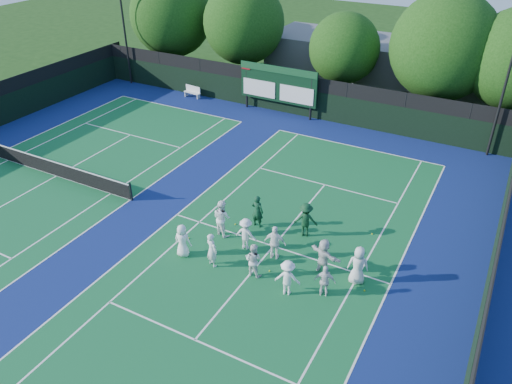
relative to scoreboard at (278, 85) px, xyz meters
The scene contains 32 objects.
ground 17.23m from the scoreboard, 65.78° to the right, with size 120.00×120.00×0.00m, color #183C10.
court_apron 14.78m from the scoreboard, 86.03° to the right, with size 34.00×32.00×0.01m, color navy.
near_court 16.33m from the scoreboard, 64.32° to the right, with size 11.05×23.85×0.01m.
left_court 16.32m from the scoreboard, 115.60° to the right, with size 11.05×23.85×0.01m.
back_fence 1.38m from the scoreboard, 22.25° to the left, with size 34.00×0.08×3.00m.
divider_fence_right 21.68m from the scoreboard, 42.33° to the right, with size 0.08×32.00×3.00m.
scoreboard is the anchor object (origin of this frame).
clubhouse 9.80m from the scoreboard, 59.22° to the left, with size 18.00×6.00×4.00m, color #5D5D62.
light_pole_left 14.58m from the scoreboard, behind, with size 1.20×0.30×10.12m.
tennis_net 16.26m from the scoreboard, 115.60° to the right, with size 11.30×0.10×1.10m.
bench 7.59m from the scoreboard, behind, with size 1.50×0.58×0.93m.
tree_a 12.86m from the scoreboard, 161.49° to the left, with size 6.92×6.92×8.58m.
tree_b 6.90m from the scoreboard, 140.53° to the left, with size 6.40×6.40×8.41m.
tree_c 5.69m from the scoreboard, 48.40° to the left, with size 5.14×5.14×6.86m.
tree_d 11.52m from the scoreboard, 20.98° to the left, with size 7.13×7.13×8.84m.
tennis_ball_0 16.44m from the scoreboard, 78.57° to the right, with size 0.07×0.07×0.07m, color #BDD018.
tennis_ball_1 15.90m from the scoreboard, 46.95° to the right, with size 0.07×0.07×0.07m, color #BDD018.
tennis_ball_2 19.52m from the scoreboard, 53.05° to the right, with size 0.07×0.07×0.07m, color #BDD018.
tennis_ball_3 14.82m from the scoreboard, 71.80° to the right, with size 0.07×0.07×0.07m, color #BDD018.
tennis_ball_5 18.11m from the scoreboard, 64.76° to the right, with size 0.07×0.07×0.07m, color #BDD018.
player_front_0 17.54m from the scoreboard, 77.67° to the right, with size 0.78×0.51×1.60m, color white.
player_front_1 17.90m from the scoreboard, 72.85° to the right, with size 0.61×0.40×1.67m, color silver.
player_front_2 18.26m from the scoreboard, 66.92° to the right, with size 0.77×0.60×1.58m, color silver.
player_front_3 19.35m from the scoreboard, 62.52° to the right, with size 1.05×0.60×1.62m, color white.
player_front_4 19.50m from the scoreboard, 58.13° to the right, with size 0.86×0.36×1.47m, color white.
player_back_0 15.55m from the scoreboard, 73.45° to the right, with size 0.90×0.70×1.86m, color white.
player_back_1 16.47m from the scoreboard, 68.72° to the right, with size 1.02×0.59×1.58m, color white.
player_back_2 17.08m from the scoreboard, 64.09° to the right, with size 0.99×0.41×1.68m, color white.
player_back_3 18.05m from the scoreboard, 57.49° to the right, with size 1.55×0.49×1.67m, color silver.
player_back_4 18.85m from the scoreboard, 53.56° to the right, with size 0.87×0.56×1.77m, color silver.
coach_left 14.66m from the scoreboard, 67.55° to the right, with size 0.62×0.41×1.71m, color #0F3820.
coach_right 15.35m from the scoreboard, 58.79° to the right, with size 1.13×0.65×1.75m, color #0F381D.
Camera 1 is at (8.06, -15.60, 14.08)m, focal length 35.00 mm.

